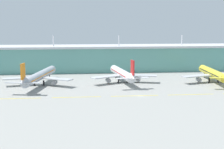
# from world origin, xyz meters

# --- Properties ---
(ground_plane) EXTENTS (600.00, 600.00, 0.00)m
(ground_plane) POSITION_xyz_m (0.00, 0.00, 0.00)
(ground_plane) COLOR gray
(terminal_building) EXTENTS (288.00, 34.00, 31.58)m
(terminal_building) POSITION_xyz_m (-0.00, 104.88, 11.49)
(terminal_building) COLOR #5B9E93
(terminal_building) RESTS_ON ground
(airliner_near_middle) EXTENTS (47.89, 71.95, 18.90)m
(airliner_near_middle) POSITION_xyz_m (-61.95, 40.69, 6.46)
(airliner_near_middle) COLOR #ADB2BC
(airliner_near_middle) RESTS_ON ground
(airliner_center) EXTENTS (48.44, 59.90, 18.90)m
(airliner_center) POSITION_xyz_m (-4.25, 44.74, 6.44)
(airliner_center) COLOR white
(airliner_center) RESTS_ON ground
(airliner_far_middle) EXTENTS (48.65, 60.02, 18.90)m
(airliner_far_middle) POSITION_xyz_m (60.60, 39.03, 6.44)
(airliner_far_middle) COLOR yellow
(airliner_far_middle) RESTS_ON ground
(taxiway_stripe_west) EXTENTS (28.00, 0.70, 0.04)m
(taxiway_stripe_west) POSITION_xyz_m (-71.00, 0.57, 0.02)
(taxiway_stripe_west) COLOR yellow
(taxiway_stripe_west) RESTS_ON ground
(taxiway_stripe_mid_west) EXTENTS (28.00, 0.70, 0.04)m
(taxiway_stripe_mid_west) POSITION_xyz_m (-37.00, 0.57, 0.02)
(taxiway_stripe_mid_west) COLOR yellow
(taxiway_stripe_mid_west) RESTS_ON ground
(taxiway_stripe_centre) EXTENTS (28.00, 0.70, 0.04)m
(taxiway_stripe_centre) POSITION_xyz_m (-3.00, 0.57, 0.02)
(taxiway_stripe_centre) COLOR yellow
(taxiway_stripe_centre) RESTS_ON ground
(taxiway_stripe_mid_east) EXTENTS (28.00, 0.70, 0.04)m
(taxiway_stripe_mid_east) POSITION_xyz_m (31.00, 0.57, 0.02)
(taxiway_stripe_mid_east) COLOR yellow
(taxiway_stripe_mid_east) RESTS_ON ground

